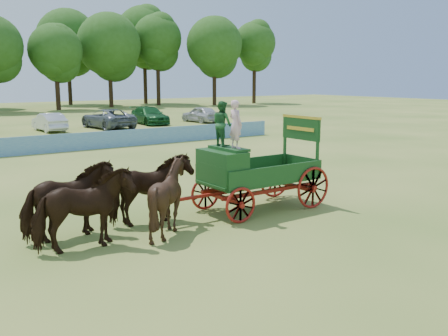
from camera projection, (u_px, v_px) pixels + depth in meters
ground at (335, 209)px, 16.41m from camera, size 160.00×160.00×0.00m
horse_lead_left at (83, 210)px, 12.35m from camera, size 2.50×1.22×2.07m
horse_lead_right at (69, 201)px, 13.24m from camera, size 2.56×1.39×2.07m
horse_wheel_left at (168, 197)px, 13.72m from camera, size 1.91×1.70×2.07m
horse_wheel_right at (150, 190)px, 14.60m from camera, size 2.46×1.15×2.07m
farm_dray at (242, 165)px, 15.78m from camera, size 6.00×2.00×3.61m
sponsor_banner at (99, 140)px, 30.20m from camera, size 26.00×0.08×1.05m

